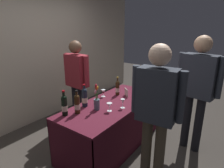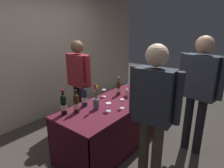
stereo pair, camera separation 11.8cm
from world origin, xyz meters
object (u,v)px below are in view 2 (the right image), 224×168
at_px(vendor_presenter, 79,77).
at_px(taster_foreground_right, 153,107).
at_px(featured_wine_bottle, 76,103).
at_px(flower_vase, 96,100).
at_px(tasting_table, 112,116).
at_px(display_bottle_0, 118,88).
at_px(wine_glass_near_taster, 122,102).
at_px(wine_glass_near_vendor, 109,105).
at_px(wine_glass_mid, 104,92).

bearing_deg(vendor_presenter, taster_foreground_right, -9.97).
bearing_deg(featured_wine_bottle, flower_vase, -28.99).
xyz_separation_m(tasting_table, display_bottle_0, (0.34, 0.13, 0.34)).
bearing_deg(tasting_table, flower_vase, 172.34).
distance_m(wine_glass_near_taster, vendor_presenter, 1.10).
bearing_deg(wine_glass_near_vendor, wine_glass_mid, 46.90).
bearing_deg(wine_glass_near_vendor, tasting_table, 28.53).
relative_size(tasting_table, wine_glass_near_taster, 13.20).
distance_m(tasting_table, wine_glass_near_vendor, 0.41).
bearing_deg(taster_foreground_right, wine_glass_near_taster, -29.00).
bearing_deg(featured_wine_bottle, display_bottle_0, -2.51).
bearing_deg(flower_vase, taster_foreground_right, -91.69).
distance_m(display_bottle_0, wine_glass_near_vendor, 0.65).
bearing_deg(wine_glass_near_taster, wine_glass_near_vendor, 154.93).
distance_m(flower_vase, taster_foreground_right, 0.88).
relative_size(tasting_table, wine_glass_mid, 14.64).
bearing_deg(flower_vase, display_bottle_0, 8.20).
relative_size(flower_vase, taster_foreground_right, 0.22).
xyz_separation_m(wine_glass_mid, taster_foreground_right, (-0.47, -1.10, 0.20)).
bearing_deg(taster_foreground_right, wine_glass_mid, -27.13).
height_order(wine_glass_mid, flower_vase, flower_vase).
distance_m(wine_glass_mid, taster_foreground_right, 1.21).
bearing_deg(display_bottle_0, tasting_table, -158.65).
height_order(featured_wine_bottle, vendor_presenter, vendor_presenter).
bearing_deg(display_bottle_0, taster_foreground_right, -125.08).
relative_size(featured_wine_bottle, wine_glass_near_taster, 2.41).
height_order(flower_vase, taster_foreground_right, taster_foreground_right).
relative_size(featured_wine_bottle, flower_vase, 0.85).
bearing_deg(wine_glass_mid, taster_foreground_right, -112.99).
height_order(featured_wine_bottle, wine_glass_near_vendor, featured_wine_bottle).
bearing_deg(wine_glass_near_taster, featured_wine_bottle, 141.22).
distance_m(wine_glass_mid, flower_vase, 0.50).
height_order(tasting_table, display_bottle_0, display_bottle_0).
xyz_separation_m(featured_wine_bottle, wine_glass_mid, (0.68, 0.10, -0.05)).
relative_size(tasting_table, flower_vase, 4.67).
distance_m(tasting_table, featured_wine_bottle, 0.67).
height_order(wine_glass_mid, wine_glass_near_taster, wine_glass_near_taster).
xyz_separation_m(tasting_table, flower_vase, (-0.30, 0.04, 0.35)).
relative_size(featured_wine_bottle, wine_glass_near_vendor, 2.74).
bearing_deg(taster_foreground_right, tasting_table, -25.94).
bearing_deg(vendor_presenter, display_bottle_0, 21.71).
xyz_separation_m(wine_glass_mid, wine_glass_near_taster, (-0.19, -0.49, 0.01)).
xyz_separation_m(wine_glass_mid, vendor_presenter, (-0.01, 0.59, 0.15)).
bearing_deg(flower_vase, wine_glass_near_vendor, -70.60).
distance_m(tasting_table, wine_glass_mid, 0.43).
xyz_separation_m(tasting_table, wine_glass_near_vendor, (-0.24, -0.13, 0.30)).
bearing_deg(tasting_table, wine_glass_mid, 63.53).
bearing_deg(flower_vase, wine_glass_near_taster, -46.08).
bearing_deg(tasting_table, vendor_presenter, 81.39).
height_order(featured_wine_bottle, wine_glass_near_taster, featured_wine_bottle).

